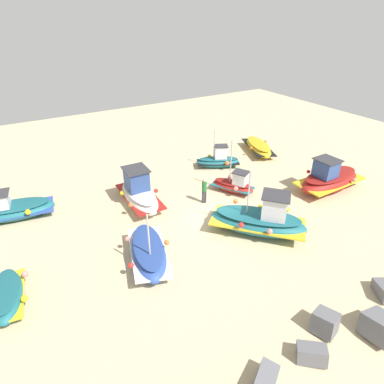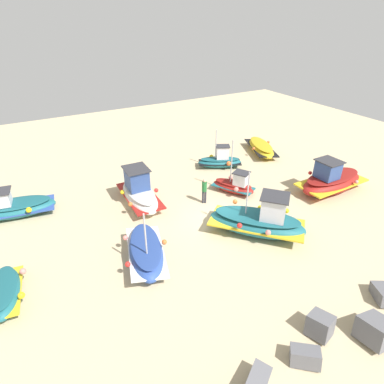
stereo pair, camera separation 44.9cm
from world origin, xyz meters
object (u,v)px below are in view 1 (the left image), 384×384
object	(u,v)px
fishing_boat_2	(7,296)
fishing_boat_8	(258,147)
fishing_boat_1	(259,220)
fishing_boat_3	(149,252)
fishing_boat_4	(139,193)
fishing_boat_6	(218,160)
person_walking	(204,189)
fishing_boat_5	(13,209)
fishing_boat_0	(329,179)
fishing_boat_7	(234,185)

from	to	relation	value
fishing_boat_2	fishing_boat_8	world-z (taller)	fishing_boat_8
fishing_boat_1	fishing_boat_8	distance (m)	12.29
fishing_boat_1	fishing_boat_3	size ratio (longest dim) A/B	1.20
fishing_boat_4	fishing_boat_6	bearing A→B (deg)	-73.08
fishing_boat_1	fishing_boat_4	world-z (taller)	fishing_boat_1
fishing_boat_6	fishing_boat_8	world-z (taller)	fishing_boat_6
fishing_boat_1	fishing_boat_8	size ratio (longest dim) A/B	1.14
person_walking	fishing_boat_5	bearing A→B (deg)	-89.12
fishing_boat_2	person_walking	xyz separation A→B (m)	(-11.99, -2.79, 0.56)
fishing_boat_4	fishing_boat_5	size ratio (longest dim) A/B	1.02
fishing_boat_3	fishing_boat_5	size ratio (longest dim) A/B	0.99
fishing_boat_0	fishing_boat_3	distance (m)	14.19
fishing_boat_2	fishing_boat_7	size ratio (longest dim) A/B	0.89
fishing_boat_1	fishing_boat_7	distance (m)	4.82
fishing_boat_5	fishing_boat_7	xyz separation A→B (m)	(-13.62, 4.35, -0.06)
fishing_boat_2	fishing_boat_8	xyz separation A→B (m)	(-21.01, -7.73, 0.02)
fishing_boat_2	fishing_boat_3	distance (m)	6.45
fishing_boat_1	fishing_boat_7	bearing A→B (deg)	118.21
fishing_boat_3	fishing_boat_6	size ratio (longest dim) A/B	1.26
fishing_boat_6	fishing_boat_7	bearing A→B (deg)	-82.92
fishing_boat_5	person_walking	xyz separation A→B (m)	(-11.01, 4.55, 0.41)
fishing_boat_5	fishing_boat_1	bearing A→B (deg)	152.71
fishing_boat_2	fishing_boat_4	xyz separation A→B (m)	(-8.27, -4.93, 0.34)
fishing_boat_3	person_walking	bearing A→B (deg)	-41.92
person_walking	fishing_boat_3	bearing A→B (deg)	-35.11
fishing_boat_1	fishing_boat_7	xyz separation A→B (m)	(-1.64, -4.53, -0.22)
fishing_boat_0	fishing_boat_8	distance (m)	7.97
fishing_boat_3	fishing_boat_5	xyz separation A→B (m)	(5.45, -7.97, 0.03)
fishing_boat_0	person_walking	size ratio (longest dim) A/B	3.03
fishing_boat_8	fishing_boat_2	bearing A→B (deg)	-48.36
fishing_boat_2	fishing_boat_4	distance (m)	9.64
fishing_boat_3	person_walking	xyz separation A→B (m)	(-5.57, -3.42, 0.44)
fishing_boat_6	fishing_boat_7	size ratio (longest dim) A/B	0.97
fishing_boat_3	fishing_boat_4	size ratio (longest dim) A/B	0.97
fishing_boat_8	fishing_boat_0	bearing A→B (deg)	18.49
fishing_boat_8	fishing_boat_1	bearing A→B (deg)	-19.55
fishing_boat_4	fishing_boat_5	world-z (taller)	fishing_boat_4
fishing_boat_2	person_walking	bearing A→B (deg)	110.94
fishing_boat_1	fishing_boat_3	bearing A→B (deg)	-139.81
fishing_boat_2	person_walking	size ratio (longest dim) A/B	1.92
fishing_boat_0	fishing_boat_2	distance (m)	20.61
fishing_boat_6	fishing_boat_8	distance (m)	4.99
fishing_boat_0	person_walking	xyz separation A→B (m)	(8.62, -3.01, 0.21)
fishing_boat_5	fishing_boat_6	bearing A→B (deg)	-172.08
fishing_boat_0	fishing_boat_4	bearing A→B (deg)	-23.53
fishing_boat_4	fishing_boat_7	distance (m)	6.62
fishing_boat_1	fishing_boat_2	xyz separation A→B (m)	(12.95, -1.54, -0.32)
fishing_boat_2	fishing_boat_5	size ratio (longest dim) A/B	0.72
fishing_boat_0	fishing_boat_6	size ratio (longest dim) A/B	1.45
fishing_boat_1	fishing_boat_5	size ratio (longest dim) A/B	1.19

